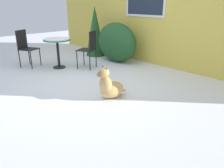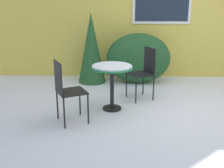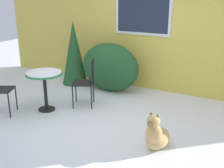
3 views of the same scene
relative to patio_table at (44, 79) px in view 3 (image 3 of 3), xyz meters
The scene contains 7 objects.
ground_plane 1.31m from the patio_table, ahead, with size 16.00×16.00×0.00m, color white.
house_wall 2.62m from the patio_table, 61.91° to the left, with size 8.00×0.10×3.23m.
shrub_left 1.65m from the patio_table, 71.18° to the left, with size 1.38×0.64×1.09m.
evergreen_bush 1.69m from the patio_table, 106.85° to the left, with size 0.60×0.60×1.52m.
patio_table is the anchor object (origin of this frame).
patio_chair_near_table 0.81m from the patio_table, 44.70° to the left, with size 0.53×0.53×0.95m.
dog 2.40m from the patio_table, ahead, with size 0.36×0.65×0.61m.
Camera 3 is at (2.35, -3.70, 2.19)m, focal length 45.00 mm.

